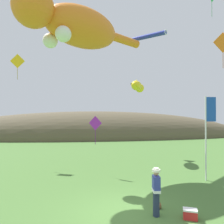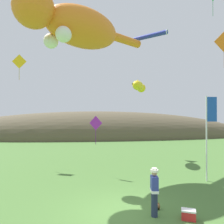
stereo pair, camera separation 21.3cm
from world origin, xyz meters
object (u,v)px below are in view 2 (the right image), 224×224
Objects in this scene: festival_attendant at (154,190)px; kite_diamond_gold at (19,62)px; kite_giant_cat at (74,25)px; kite_diamond_orange at (224,42)px; festival_banner_pole at (209,125)px; kite_tube_streamer at (151,36)px; kite_fish_windsock at (139,86)px; kite_spool at (158,206)px; kite_diamond_violet at (96,123)px; picnic_cooler at (188,215)px.

kite_diamond_gold is at bearing 127.68° from festival_attendant.
kite_giant_cat reaches higher than kite_diamond_orange.
kite_diamond_gold is at bearing 138.42° from kite_giant_cat.
kite_diamond_gold is (-13.42, 6.21, 0.00)m from kite_diamond_orange.
festival_banner_pole is 9.28m from kite_tube_streamer.
festival_attendant is at bearing -143.18° from kite_diamond_orange.
kite_fish_windsock is at bearing 41.24° from kite_giant_cat.
kite_spool is 11.51m from kite_giant_cat.
kite_tube_streamer is at bearing 37.34° from kite_diamond_violet.
kite_diamond_violet is at bearing -128.95° from kite_fish_windsock.
festival_attendant is 0.98× the size of kite_diamond_violet.
festival_attendant is 0.21× the size of kite_giant_cat.
kite_tube_streamer reaches higher than festival_banner_pole.
picnic_cooler is at bearing -55.69° from kite_giant_cat.
kite_fish_windsock is (0.80, 11.26, 6.05)m from picnic_cooler.
kite_tube_streamer is (6.02, 3.35, 0.77)m from kite_giant_cat.
kite_fish_windsock is 6.91m from kite_diamond_violet.
kite_spool is 13.73m from kite_tube_streamer.
festival_banner_pole is 4.96m from kite_diamond_orange.
kite_fish_windsock is at bearing 108.87° from festival_banner_pole.
kite_fish_windsock is 7.85m from kite_diamond_orange.
kite_diamond_gold is (-9.09, 10.67, 7.79)m from picnic_cooler.
kite_tube_streamer is 10.86m from kite_diamond_gold.
picnic_cooler is 0.27× the size of kite_diamond_orange.
kite_diamond_gold is (-12.30, 6.47, 4.83)m from festival_banner_pole.
kite_tube_streamer is at bearing 74.55° from festival_attendant.
kite_diamond_violet is (-7.42, 1.98, -4.80)m from kite_diamond_orange.
festival_attendant is at bearing -105.45° from kite_tube_streamer.
picnic_cooler is at bearing -48.73° from kite_spool.
festival_banner_pole is at bearing -27.75° from kite_diamond_gold.
festival_banner_pole is 14.72m from kite_diamond_gold.
kite_diamond_violet is at bearing 107.92° from festival_attendant.
festival_banner_pole is at bearing 41.35° from festival_attendant.
kite_giant_cat is (-3.68, 5.66, 9.32)m from kite_spool.
kite_diamond_violet is at bearing 165.06° from kite_diamond_orange.
kite_tube_streamer is 9.13m from kite_diamond_violet.
kite_diamond_gold reaches higher than kite_fish_windsock.
kite_spool is at bearing -104.58° from kite_tube_streamer.
kite_fish_windsock reaches higher than festival_banner_pole.
kite_tube_streamer is 1.16× the size of kite_diamond_orange.
kite_spool is (0.31, 0.57, -0.83)m from festival_attendant.
festival_attendant is 0.72× the size of kite_tube_streamer.
festival_attendant is at bearing -100.08° from kite_fish_windsock.
picnic_cooler is 6.06m from festival_banner_pole.
picnic_cooler is 14.22m from kite_tube_streamer.
festival_attendant is at bearing -61.59° from kite_giant_cat.
festival_banner_pole is (3.21, 4.20, 2.96)m from picnic_cooler.
kite_fish_windsock is 10.06m from kite_diamond_gold.
kite_fish_windsock is at bearing 118.66° from kite_tube_streamer.
kite_giant_cat is 7.76m from kite_fish_windsock.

